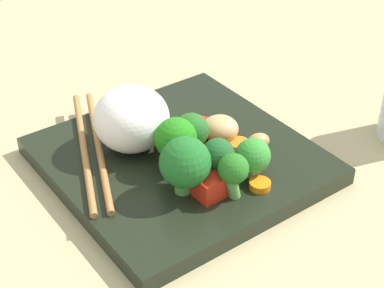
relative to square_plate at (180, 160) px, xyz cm
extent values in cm
cube|color=tan|center=(0.00, 0.00, -1.91)|extent=(110.00, 110.00, 2.00)
cube|color=black|center=(0.00, 0.00, 0.00)|extent=(26.38, 26.38, 1.83)
ellipsoid|color=white|center=(-4.11, -2.96, 4.27)|extent=(9.34, 9.43, 6.72)
cylinder|color=#548F43|center=(5.86, 0.21, 1.80)|extent=(1.94, 2.14, 2.01)
sphere|color=#1E5424|center=(5.76, 0.07, 3.94)|extent=(3.18, 3.18, 3.18)
cylinder|color=#559B46|center=(8.59, -0.61, 1.98)|extent=(1.56, 1.80, 2.31)
sphere|color=#266C20|center=(8.42, -0.53, 4.07)|extent=(2.88, 2.88, 2.88)
cylinder|color=#629538|center=(1.00, 0.77, 1.75)|extent=(1.18, 1.22, 1.71)
sphere|color=#225F20|center=(0.91, 0.75, 3.86)|extent=(3.55, 3.55, 3.55)
cylinder|color=#619538|center=(1.63, -1.80, 1.77)|extent=(1.82, 1.71, 1.86)
sphere|color=#217B17|center=(1.41, -1.61, 4.15)|extent=(4.19, 4.19, 4.19)
cylinder|color=#76AF5C|center=(7.17, 2.75, 1.61)|extent=(1.15, 1.29, 1.50)
sphere|color=#338831|center=(7.38, 3.00, 3.32)|extent=(3.44, 3.44, 3.44)
cylinder|color=#589C44|center=(4.99, -3.66, 1.87)|extent=(1.91, 1.98, 1.99)
sphere|color=#1E6525|center=(5.27, -3.58, 4.42)|extent=(4.82, 4.82, 4.82)
cylinder|color=orange|center=(4.23, 2.18, 1.21)|extent=(2.76, 2.76, 0.60)
cylinder|color=orange|center=(-1.11, 0.01, 1.19)|extent=(3.50, 3.50, 0.55)
cylinder|color=orange|center=(2.97, 5.41, 1.22)|extent=(2.23, 2.23, 0.62)
cylinder|color=orange|center=(9.21, 2.31, 1.26)|extent=(2.92, 2.92, 0.70)
cube|color=red|center=(5.73, 4.24, 1.58)|extent=(2.98, 3.01, 1.32)
cube|color=red|center=(-0.99, 2.77, 1.96)|extent=(3.94, 4.02, 2.10)
cube|color=red|center=(6.68, -1.98, 2.03)|extent=(3.30, 3.04, 2.23)
cube|color=red|center=(4.61, -1.65, 1.71)|extent=(3.57, 3.60, 1.60)
ellipsoid|color=tan|center=(3.62, 0.20, 2.09)|extent=(4.19, 3.88, 2.36)
ellipsoid|color=tan|center=(0.76, 4.76, 2.30)|extent=(5.29, 5.28, 2.78)
ellipsoid|color=tan|center=(4.50, 6.73, 1.80)|extent=(2.39, 2.83, 1.77)
cylinder|color=#A4713D|center=(-6.52, -7.44, 1.27)|extent=(19.41, 10.13, 0.71)
cylinder|color=#A4713D|center=(-5.84, -6.09, 1.27)|extent=(19.41, 10.13, 0.71)
camera|label=1|loc=(40.01, -31.47, 37.39)|focal=57.20mm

